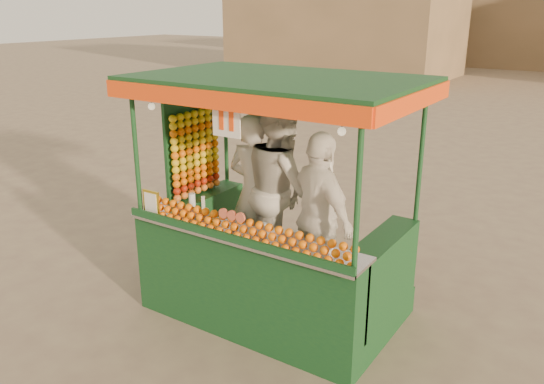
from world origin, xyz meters
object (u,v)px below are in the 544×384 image
Objects in this scene: juice_cart at (264,243)px; vendor_left at (255,193)px; vendor_middle at (282,189)px; vendor_right at (319,218)px.

vendor_left is (-0.37, 0.35, 0.37)m from juice_cart.
vendor_middle is at bearing -172.12° from vendor_left.
vendor_left is 1.03× the size of vendor_right.
vendor_middle is 1.14× the size of vendor_right.
juice_cart is at bearing 43.06° from vendor_right.
vendor_left is at bearing 54.49° from vendor_middle.
vendor_middle is at bearing 95.72° from juice_cart.
vendor_right is (0.59, -0.23, -0.12)m from vendor_middle.
vendor_left is 0.93m from vendor_right.
juice_cart is 0.61m from vendor_middle.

